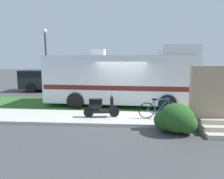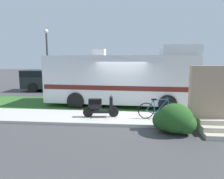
{
  "view_description": "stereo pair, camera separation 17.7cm",
  "coord_description": "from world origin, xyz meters",
  "px_view_note": "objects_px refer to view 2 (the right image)",
  "views": [
    {
      "loc": [
        0.28,
        -9.81,
        2.65
      ],
      "look_at": [
        -0.45,
        0.3,
        1.1
      ],
      "focal_mm": 32.46,
      "sensor_mm": 36.0,
      "label": 1
    },
    {
      "loc": [
        0.46,
        -9.79,
        2.65
      ],
      "look_at": [
        -0.45,
        0.3,
        1.1
      ],
      "focal_mm": 32.46,
      "sensor_mm": 36.0,
      "label": 2
    }
  ],
  "objects_px": {
    "scooter": "(99,107)",
    "bottle_green": "(201,117)",
    "motorhome_rv": "(122,78)",
    "pickup_truck_near": "(51,80)",
    "street_lamp_post": "(47,57)",
    "bicycle": "(158,110)"
  },
  "relations": [
    {
      "from": "bottle_green",
      "to": "scooter",
      "type": "bearing_deg",
      "value": -179.12
    },
    {
      "from": "motorhome_rv",
      "to": "pickup_truck_near",
      "type": "distance_m",
      "value": 7.82
    },
    {
      "from": "pickup_truck_near",
      "to": "street_lamp_post",
      "type": "relative_size",
      "value": 1.21
    },
    {
      "from": "scooter",
      "to": "bottle_green",
      "type": "height_order",
      "value": "scooter"
    },
    {
      "from": "pickup_truck_near",
      "to": "motorhome_rv",
      "type": "bearing_deg",
      "value": -38.5
    },
    {
      "from": "scooter",
      "to": "bicycle",
      "type": "xyz_separation_m",
      "value": [
        2.5,
        -0.01,
        -0.07
      ]
    },
    {
      "from": "bicycle",
      "to": "street_lamp_post",
      "type": "bearing_deg",
      "value": 144.22
    },
    {
      "from": "street_lamp_post",
      "to": "motorhome_rv",
      "type": "bearing_deg",
      "value": -22.36
    },
    {
      "from": "bicycle",
      "to": "scooter",
      "type": "bearing_deg",
      "value": 179.73
    },
    {
      "from": "scooter",
      "to": "motorhome_rv",
      "type": "bearing_deg",
      "value": 72.27
    },
    {
      "from": "motorhome_rv",
      "to": "scooter",
      "type": "bearing_deg",
      "value": -107.73
    },
    {
      "from": "motorhome_rv",
      "to": "pickup_truck_near",
      "type": "bearing_deg",
      "value": 141.5
    },
    {
      "from": "motorhome_rv",
      "to": "street_lamp_post",
      "type": "xyz_separation_m",
      "value": [
        -5.16,
        2.12,
        1.19
      ]
    },
    {
      "from": "pickup_truck_near",
      "to": "bottle_green",
      "type": "xyz_separation_m",
      "value": [
        9.53,
        -7.54,
        -0.71
      ]
    },
    {
      "from": "bicycle",
      "to": "pickup_truck_near",
      "type": "distance_m",
      "value": 10.85
    },
    {
      "from": "bicycle",
      "to": "street_lamp_post",
      "type": "distance_m",
      "value": 8.66
    },
    {
      "from": "pickup_truck_near",
      "to": "street_lamp_post",
      "type": "bearing_deg",
      "value": -71.01
    },
    {
      "from": "street_lamp_post",
      "to": "pickup_truck_near",
      "type": "bearing_deg",
      "value": 108.99
    },
    {
      "from": "pickup_truck_near",
      "to": "bottle_green",
      "type": "height_order",
      "value": "pickup_truck_near"
    },
    {
      "from": "motorhome_rv",
      "to": "bicycle",
      "type": "bearing_deg",
      "value": -59.61
    },
    {
      "from": "bottle_green",
      "to": "street_lamp_post",
      "type": "xyz_separation_m",
      "value": [
        -8.59,
        4.81,
        2.53
      ]
    },
    {
      "from": "street_lamp_post",
      "to": "scooter",
      "type": "bearing_deg",
      "value": -48.73
    }
  ]
}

